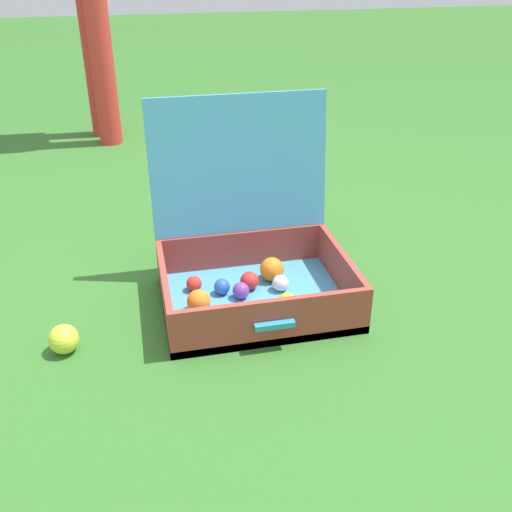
# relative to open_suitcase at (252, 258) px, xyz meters

# --- Properties ---
(ground_plane) EXTENTS (16.00, 16.00, 0.00)m
(ground_plane) POSITION_rel_open_suitcase_xyz_m (-0.05, -0.04, -0.13)
(ground_plane) COLOR #336B28
(open_suitcase) EXTENTS (0.56, 0.52, 0.58)m
(open_suitcase) POSITION_rel_open_suitcase_xyz_m (0.00, 0.00, 0.00)
(open_suitcase) COLOR #4799C6
(open_suitcase) RESTS_ON ground
(stray_ball_on_grass) EXTENTS (0.08, 0.08, 0.08)m
(stray_ball_on_grass) POSITION_rel_open_suitcase_xyz_m (-0.56, -0.18, -0.09)
(stray_ball_on_grass) COLOR #CCDB38
(stray_ball_on_grass) RESTS_ON ground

